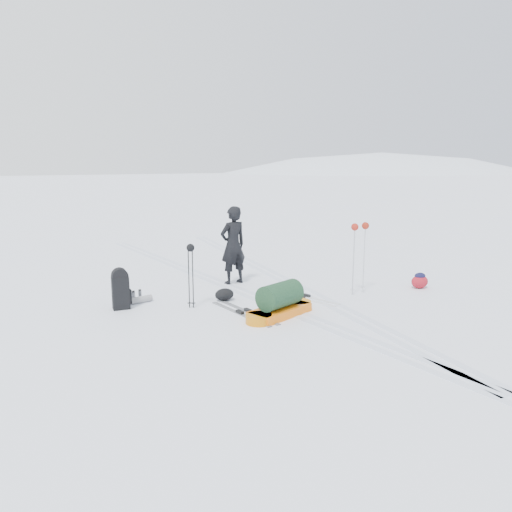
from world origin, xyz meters
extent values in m
plane|color=white|center=(0.00, 0.00, 0.00)|extent=(200.00, 200.00, 0.00)
ellipsoid|color=white|center=(90.00, 90.00, -75.00)|extent=(256.00, 192.00, 160.00)
cube|color=silver|center=(-0.12, 0.00, 0.00)|extent=(1.40, 17.97, 0.01)
cube|color=silver|center=(0.12, 0.00, 0.00)|extent=(1.40, 17.97, 0.01)
cube|color=silver|center=(1.28, 2.00, 0.00)|extent=(2.09, 13.88, 0.01)
cube|color=silver|center=(1.52, 2.00, 0.00)|extent=(2.09, 13.88, 0.01)
imported|color=black|center=(0.12, 1.85, 0.91)|extent=(0.71, 0.51, 1.82)
cube|color=orange|center=(-0.28, -0.80, 0.08)|extent=(1.39, 0.91, 0.16)
cylinder|color=orange|center=(0.28, -0.62, 0.08)|extent=(0.59, 0.59, 0.16)
cylinder|color=#C8720B|center=(-0.84, -0.98, 0.08)|extent=(0.59, 0.59, 0.16)
cylinder|color=#16321E|center=(-0.28, -0.80, 0.40)|extent=(0.96, 0.71, 0.47)
cube|color=black|center=(-2.71, 1.12, 0.32)|extent=(0.34, 0.26, 0.64)
cylinder|color=black|center=(-2.71, 1.12, 0.65)|extent=(0.33, 0.25, 0.31)
cube|color=black|center=(-2.55, 1.11, 0.23)|extent=(0.09, 0.17, 0.27)
cylinder|color=gray|center=(-2.27, 1.33, 0.07)|extent=(0.51, 0.20, 0.14)
cylinder|color=black|center=(-1.53, 0.53, 0.59)|extent=(0.03, 0.03, 1.17)
cylinder|color=black|center=(-1.47, 0.49, 0.59)|extent=(0.03, 0.03, 1.17)
torus|color=black|center=(-1.53, 0.53, 0.09)|extent=(0.11, 0.11, 0.01)
torus|color=black|center=(-1.47, 0.49, 0.09)|extent=(0.11, 0.11, 0.01)
sphere|color=black|center=(-1.49, 0.51, 1.19)|extent=(0.16, 0.16, 0.16)
cylinder|color=#B0B3B7|center=(1.87, -0.33, 0.72)|extent=(0.03, 0.03, 1.44)
cylinder|color=silver|center=(2.21, -0.29, 0.72)|extent=(0.03, 0.03, 1.44)
torus|color=#BABDC2|center=(1.87, -0.33, 0.11)|extent=(0.13, 0.13, 0.01)
torus|color=silver|center=(2.21, -0.29, 0.11)|extent=(0.13, 0.13, 0.01)
sphere|color=maroon|center=(1.87, -0.33, 1.47)|extent=(0.16, 0.16, 0.16)
sphere|color=maroon|center=(2.21, -0.29, 1.47)|extent=(0.16, 0.16, 0.16)
cube|color=gray|center=(-0.70, -0.33, 0.01)|extent=(0.28, 1.89, 0.02)
cube|color=gray|center=(-0.88, -0.35, 0.01)|extent=(0.28, 1.89, 0.02)
cube|color=black|center=(-0.70, -0.33, 0.04)|extent=(0.09, 0.19, 0.05)
cube|color=black|center=(-0.88, -0.35, 0.04)|extent=(0.09, 0.19, 0.05)
cube|color=silver|center=(0.74, -0.04, 0.01)|extent=(0.53, 1.68, 0.02)
cube|color=silver|center=(0.90, 0.00, 0.01)|extent=(0.53, 1.68, 0.02)
cube|color=black|center=(0.74, -0.04, 0.04)|extent=(0.11, 0.18, 0.05)
cube|color=black|center=(0.90, 0.00, 0.04)|extent=(0.11, 0.18, 0.05)
torus|color=#4E8DBE|center=(-0.36, -0.73, 0.03)|extent=(0.68, 0.68, 0.06)
torus|color=#5095C3|center=(-0.32, -0.69, 0.04)|extent=(0.53, 0.53, 0.05)
ellipsoid|color=maroon|center=(3.56, -0.66, 0.15)|extent=(0.43, 0.33, 0.30)
ellipsoid|color=black|center=(3.56, -0.66, 0.28)|extent=(0.27, 0.22, 0.15)
cylinder|color=slate|center=(-2.40, 1.35, 0.12)|extent=(0.08, 0.08, 0.24)
cylinder|color=#54565B|center=(-2.23, 1.46, 0.11)|extent=(0.08, 0.08, 0.22)
cylinder|color=black|center=(-2.40, 1.35, 0.25)|extent=(0.07, 0.07, 0.03)
cylinder|color=black|center=(-2.23, 1.46, 0.23)|extent=(0.07, 0.07, 0.03)
ellipsoid|color=black|center=(-0.71, 0.64, 0.13)|extent=(0.49, 0.43, 0.25)
camera|label=1|loc=(-5.13, -8.27, 2.83)|focal=35.00mm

